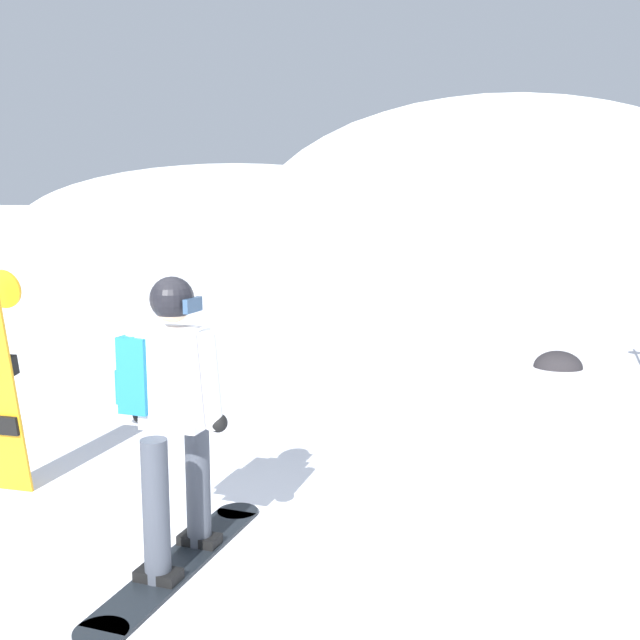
# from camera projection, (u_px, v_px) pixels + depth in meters

# --- Properties ---
(ground_plane) EXTENTS (300.00, 300.00, 0.00)m
(ground_plane) POSITION_uv_depth(u_px,v_px,m) (146.00, 619.00, 3.95)
(ground_plane) COLOR white
(ridge_peak_main) EXTENTS (28.25, 25.43, 15.09)m
(ridge_peak_main) POSITION_uv_depth(u_px,v_px,m) (499.00, 235.00, 42.91)
(ridge_peak_main) COLOR white
(ridge_peak_main) RESTS_ON ground
(ridge_peak_far) EXTENTS (31.12, 28.01, 8.86)m
(ridge_peak_far) POSITION_uv_depth(u_px,v_px,m) (237.00, 226.00, 55.90)
(ridge_peak_far) COLOR white
(ridge_peak_far) RESTS_ON ground
(snowboarder_main) EXTENTS (0.64, 1.84, 1.71)m
(snowboarder_main) POSITION_uv_depth(u_px,v_px,m) (171.00, 414.00, 4.40)
(snowboarder_main) COLOR black
(snowboarder_main) RESTS_ON ground
(spare_snowboard) EXTENTS (0.28, 0.28, 1.64)m
(spare_snowboard) POSITION_uv_depth(u_px,v_px,m) (1.00, 383.00, 5.47)
(spare_snowboard) COLOR orange
(spare_snowboard) RESTS_ON ground
(rock_dark) EXTENTS (0.61, 0.52, 0.43)m
(rock_dark) POSITION_uv_depth(u_px,v_px,m) (558.00, 368.00, 9.74)
(rock_dark) COLOR #282628
(rock_dark) RESTS_ON ground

